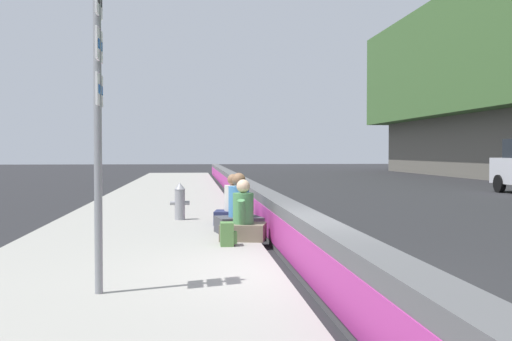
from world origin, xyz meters
TOP-DOWN VIEW (x-y plane):
  - ground_plane at (0.00, 0.00)m, footprint 160.00×160.00m
  - sidewalk_strip at (0.00, 2.65)m, footprint 80.00×4.40m
  - jersey_barrier at (0.00, 0.00)m, footprint 76.00×0.45m
  - route_sign_post at (-1.17, 2.70)m, footprint 0.44×0.09m
  - fire_hydrant at (6.58, 1.94)m, footprint 0.26×0.46m
  - seated_person_foreground at (3.02, 0.73)m, footprint 0.82×0.91m
  - seated_person_middle at (4.01, 0.74)m, footprint 0.87×0.97m
  - seated_person_rear at (5.50, 0.76)m, footprint 0.78×0.88m
  - backpack at (2.33, 1.06)m, footprint 0.32×0.28m

SIDE VIEW (x-z plane):
  - ground_plane at x=0.00m, z-range 0.00..0.00m
  - sidewalk_strip at x=0.00m, z-range 0.00..0.14m
  - backpack at x=2.33m, z-range 0.13..0.53m
  - jersey_barrier at x=0.00m, z-range 0.00..0.85m
  - seated_person_foreground at x=3.02m, z-range -0.07..1.04m
  - seated_person_rear at x=5.50m, z-range -0.07..1.05m
  - seated_person_middle at x=4.01m, z-range -0.08..1.11m
  - fire_hydrant at x=6.58m, z-range 0.15..1.03m
  - route_sign_post at x=-1.17m, z-range 0.43..4.03m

